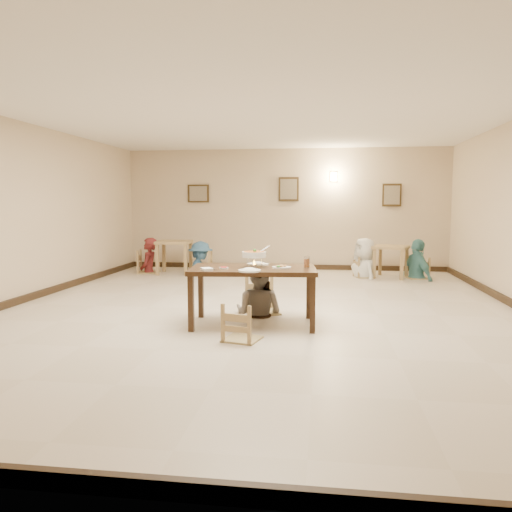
# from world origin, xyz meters

# --- Properties ---
(floor) EXTENTS (10.00, 10.00, 0.00)m
(floor) POSITION_xyz_m (0.00, 0.00, 0.00)
(floor) COLOR beige
(floor) RESTS_ON ground
(ceiling) EXTENTS (10.00, 10.00, 0.00)m
(ceiling) POSITION_xyz_m (0.00, 0.00, 3.00)
(ceiling) COLOR white
(ceiling) RESTS_ON wall_back
(wall_back) EXTENTS (10.00, 0.00, 10.00)m
(wall_back) POSITION_xyz_m (0.00, 5.00, 1.50)
(wall_back) COLOR #CBB496
(wall_back) RESTS_ON floor
(wall_front) EXTENTS (10.00, 0.00, 10.00)m
(wall_front) POSITION_xyz_m (0.00, -5.00, 1.50)
(wall_front) COLOR #CBB496
(wall_front) RESTS_ON floor
(wall_left) EXTENTS (0.00, 10.00, 10.00)m
(wall_left) POSITION_xyz_m (-4.00, 0.00, 1.50)
(wall_left) COLOR #CBB496
(wall_left) RESTS_ON floor
(baseboard_back) EXTENTS (8.00, 0.06, 0.12)m
(baseboard_back) POSITION_xyz_m (0.00, 4.97, 0.06)
(baseboard_back) COLOR black
(baseboard_back) RESTS_ON floor
(baseboard_front) EXTENTS (8.00, 0.06, 0.12)m
(baseboard_front) POSITION_xyz_m (0.00, -4.97, 0.06)
(baseboard_front) COLOR black
(baseboard_front) RESTS_ON floor
(baseboard_left) EXTENTS (0.06, 10.00, 0.12)m
(baseboard_left) POSITION_xyz_m (-3.97, 0.00, 0.06)
(baseboard_left) COLOR black
(baseboard_left) RESTS_ON floor
(picture_a) EXTENTS (0.55, 0.04, 0.45)m
(picture_a) POSITION_xyz_m (-2.20, 4.96, 1.90)
(picture_a) COLOR #322411
(picture_a) RESTS_ON wall_back
(picture_b) EXTENTS (0.50, 0.04, 0.60)m
(picture_b) POSITION_xyz_m (0.10, 4.96, 2.00)
(picture_b) COLOR #322411
(picture_b) RESTS_ON wall_back
(picture_c) EXTENTS (0.45, 0.04, 0.55)m
(picture_c) POSITION_xyz_m (2.60, 4.96, 1.85)
(picture_c) COLOR #322411
(picture_c) RESTS_ON wall_back
(wall_sconce) EXTENTS (0.16, 0.05, 0.22)m
(wall_sconce) POSITION_xyz_m (1.20, 4.96, 2.30)
(wall_sconce) COLOR #FFD88C
(wall_sconce) RESTS_ON wall_back
(main_table) EXTENTS (1.75, 1.09, 0.79)m
(main_table) POSITION_xyz_m (0.04, -0.91, 0.70)
(main_table) COLOR #321E10
(main_table) RESTS_ON floor
(chair_far) EXTENTS (0.48, 0.48, 1.02)m
(chair_far) POSITION_xyz_m (0.07, -0.17, 0.51)
(chair_far) COLOR tan
(chair_far) RESTS_ON floor
(chair_near) EXTENTS (0.41, 0.41, 0.88)m
(chair_near) POSITION_xyz_m (0.01, -1.70, 0.44)
(chair_near) COLOR tan
(chair_near) RESTS_ON floor
(main_diner) EXTENTS (0.92, 0.81, 1.58)m
(main_diner) POSITION_xyz_m (0.03, -0.29, 0.79)
(main_diner) COLOR gray
(main_diner) RESTS_ON floor
(curry_warmer) EXTENTS (0.37, 0.33, 0.29)m
(curry_warmer) POSITION_xyz_m (0.05, -0.87, 0.96)
(curry_warmer) COLOR silver
(curry_warmer) RESTS_ON main_table
(rice_plate_far) EXTENTS (0.31, 0.31, 0.07)m
(rice_plate_far) POSITION_xyz_m (0.06, -0.64, 0.80)
(rice_plate_far) COLOR white
(rice_plate_far) RESTS_ON main_table
(rice_plate_near) EXTENTS (0.29, 0.29, 0.07)m
(rice_plate_near) POSITION_xyz_m (0.05, -1.31, 0.80)
(rice_plate_near) COLOR white
(rice_plate_near) RESTS_ON main_table
(fried_plate) EXTENTS (0.26, 0.26, 0.06)m
(fried_plate) POSITION_xyz_m (0.42, -0.94, 0.80)
(fried_plate) COLOR white
(fried_plate) RESTS_ON main_table
(chili_dish) EXTENTS (0.12, 0.12, 0.02)m
(chili_dish) POSITION_xyz_m (-0.33, -1.09, 0.80)
(chili_dish) COLOR white
(chili_dish) RESTS_ON main_table
(napkin_cutlery) EXTENTS (0.23, 0.27, 0.03)m
(napkin_cutlery) POSITION_xyz_m (-0.52, -1.26, 0.80)
(napkin_cutlery) COLOR white
(napkin_cutlery) RESTS_ON main_table
(drink_glass) EXTENTS (0.08, 0.08, 0.15)m
(drink_glass) POSITION_xyz_m (0.75, -0.81, 0.86)
(drink_glass) COLOR white
(drink_glass) RESTS_ON main_table
(bg_table_left) EXTENTS (0.84, 0.84, 0.78)m
(bg_table_left) POSITION_xyz_m (-2.50, 3.79, 0.64)
(bg_table_left) COLOR #A28151
(bg_table_left) RESTS_ON floor
(bg_table_right) EXTENTS (0.90, 0.90, 0.71)m
(bg_table_right) POSITION_xyz_m (2.46, 3.81, 0.58)
(bg_table_right) COLOR #A28151
(bg_table_right) RESTS_ON floor
(bg_chair_ll) EXTENTS (0.49, 0.49, 1.04)m
(bg_chair_ll) POSITION_xyz_m (-3.14, 3.81, 0.52)
(bg_chair_ll) COLOR tan
(bg_chair_ll) RESTS_ON floor
(bg_chair_lr) EXTENTS (0.50, 0.50, 1.07)m
(bg_chair_lr) POSITION_xyz_m (-1.86, 3.73, 0.53)
(bg_chair_lr) COLOR tan
(bg_chair_lr) RESTS_ON floor
(bg_chair_rl) EXTENTS (0.41, 0.41, 0.87)m
(bg_chair_rl) POSITION_xyz_m (1.89, 3.80, 0.43)
(bg_chair_rl) COLOR tan
(bg_chair_rl) RESTS_ON floor
(bg_chair_rr) EXTENTS (0.42, 0.42, 0.89)m
(bg_chair_rr) POSITION_xyz_m (3.03, 3.75, 0.44)
(bg_chair_rr) COLOR tan
(bg_chair_rr) RESTS_ON floor
(bg_diner_a) EXTENTS (0.45, 0.64, 1.68)m
(bg_diner_a) POSITION_xyz_m (-3.14, 3.81, 0.84)
(bg_diner_a) COLOR maroon
(bg_diner_a) RESTS_ON floor
(bg_diner_b) EXTENTS (0.59, 1.01, 1.55)m
(bg_diner_b) POSITION_xyz_m (-1.86, 3.73, 0.77)
(bg_diner_b) COLOR #32628F
(bg_diner_b) RESTS_ON floor
(bg_diner_c) EXTENTS (0.83, 1.01, 1.76)m
(bg_diner_c) POSITION_xyz_m (1.89, 3.80, 0.88)
(bg_diner_c) COLOR silver
(bg_diner_c) RESTS_ON floor
(bg_diner_d) EXTENTS (0.81, 1.11, 1.75)m
(bg_diner_d) POSITION_xyz_m (3.03, 3.75, 0.87)
(bg_diner_d) COLOR teal
(bg_diner_d) RESTS_ON floor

